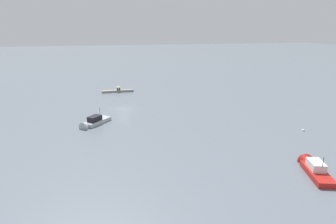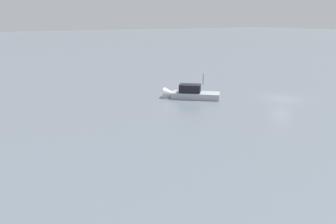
# 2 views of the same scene
# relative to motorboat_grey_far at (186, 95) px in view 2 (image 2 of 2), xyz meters

# --- Properties ---
(ground_plane) EXTENTS (500.00, 500.00, 0.00)m
(ground_plane) POSITION_rel_motorboat_grey_far_xyz_m (-6.48, -9.75, -0.41)
(ground_plane) COLOR slate
(motorboat_grey_far) EXTENTS (6.09, 6.50, 3.83)m
(motorboat_grey_far) POSITION_rel_motorboat_grey_far_xyz_m (0.00, 0.00, 0.00)
(motorboat_grey_far) COLOR #ADB2B7
(motorboat_grey_far) RESTS_ON ground_plane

